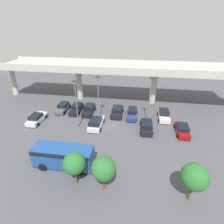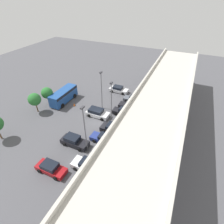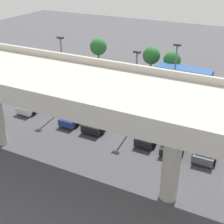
% 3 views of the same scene
% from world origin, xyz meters
% --- Properties ---
extents(ground_plane, '(106.21, 106.21, 0.00)m').
position_xyz_m(ground_plane, '(0.00, 0.00, 0.00)').
color(ground_plane, '#4C4C51').
extents(highway_overpass, '(50.86, 7.93, 8.42)m').
position_xyz_m(highway_overpass, '(0.00, 10.84, 7.01)').
color(highway_overpass, '#BCB7AD').
rests_on(highway_overpass, ground_plane).
extents(parked_car_1, '(2.05, 4.62, 1.48)m').
position_xyz_m(parked_car_1, '(-6.85, 4.14, 0.70)').
color(parked_car_1, black).
rests_on(parked_car_1, ground_plane).
extents(parked_car_2, '(1.97, 4.49, 1.65)m').
position_xyz_m(parked_car_2, '(-4.22, 3.82, 0.77)').
color(parked_car_2, black).
rests_on(parked_car_2, ground_plane).
extents(parked_car_3, '(2.25, 4.66, 1.64)m').
position_xyz_m(parked_car_3, '(-1.64, -0.96, 0.79)').
color(parked_car_3, silver).
rests_on(parked_car_3, ground_plane).
extents(parked_car_4, '(2.26, 4.43, 1.53)m').
position_xyz_m(parked_car_4, '(1.33, 3.91, 0.75)').
color(parked_car_4, black).
rests_on(parked_car_4, ground_plane).
extents(parked_car_5, '(1.97, 4.87, 1.47)m').
position_xyz_m(parked_car_5, '(4.23, 3.72, 0.71)').
color(parked_car_5, navy).
rests_on(parked_car_5, ground_plane).
extents(parked_car_6, '(2.11, 4.65, 1.68)m').
position_xyz_m(parked_car_6, '(6.81, -0.65, 0.77)').
color(parked_car_6, black).
rests_on(parked_car_6, ground_plane).
extents(parked_car_7, '(2.14, 4.36, 1.63)m').
position_xyz_m(parked_car_7, '(10.03, 3.77, 0.77)').
color(parked_car_7, silver).
rests_on(parked_car_7, ground_plane).
extents(parked_car_8, '(2.01, 4.48, 1.52)m').
position_xyz_m(parked_car_8, '(12.47, -0.67, 0.71)').
color(parked_car_8, maroon).
rests_on(parked_car_8, ground_plane).
extents(parked_car_9, '(2.00, 4.43, 1.53)m').
position_xyz_m(parked_car_9, '(-9.68, 4.03, 0.73)').
color(parked_car_9, '#515660').
rests_on(parked_car_9, ground_plane).
extents(shuttle_bus, '(7.30, 2.66, 2.75)m').
position_xyz_m(shuttle_bus, '(-3.47, -10.34, 1.65)').
color(shuttle_bus, '#1E478C').
rests_on(shuttle_bus, ground_plane).
extents(lamp_post_near_aisle, '(0.70, 0.35, 8.01)m').
position_xyz_m(lamp_post_near_aisle, '(-1.81, 2.10, 4.69)').
color(lamp_post_near_aisle, slate).
rests_on(lamp_post_near_aisle, ground_plane).
extents(lamp_post_mid_lot, '(0.70, 0.35, 8.33)m').
position_xyz_m(lamp_post_mid_lot, '(7.00, 1.90, 4.86)').
color(lamp_post_mid_lot, slate).
rests_on(lamp_post_mid_lot, ground_plane).
extents(lamp_post_by_overpass, '(0.70, 0.35, 8.20)m').
position_xyz_m(lamp_post_by_overpass, '(-4.63, -1.36, 4.79)').
color(lamp_post_by_overpass, slate).
rests_on(lamp_post_by_overpass, ground_plane).
extents(tree_front_left, '(2.43, 2.43, 4.07)m').
position_xyz_m(tree_front_left, '(-1.11, -12.66, 2.84)').
color(tree_front_left, brown).
rests_on(tree_front_left, ground_plane).
extents(tree_front_centre, '(2.55, 2.55, 4.23)m').
position_xyz_m(tree_front_centre, '(2.09, -13.00, 2.94)').
color(tree_front_centre, brown).
rests_on(tree_front_centre, ground_plane).
extents(tree_front_right, '(2.63, 2.63, 4.51)m').
position_xyz_m(tree_front_right, '(10.79, -12.93, 3.18)').
color(tree_front_right, brown).
rests_on(tree_front_right, ground_plane).
extents(traffic_cone, '(0.44, 0.44, 0.70)m').
position_xyz_m(traffic_cone, '(-2.79, -7.25, 0.33)').
color(traffic_cone, black).
rests_on(traffic_cone, ground_plane).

